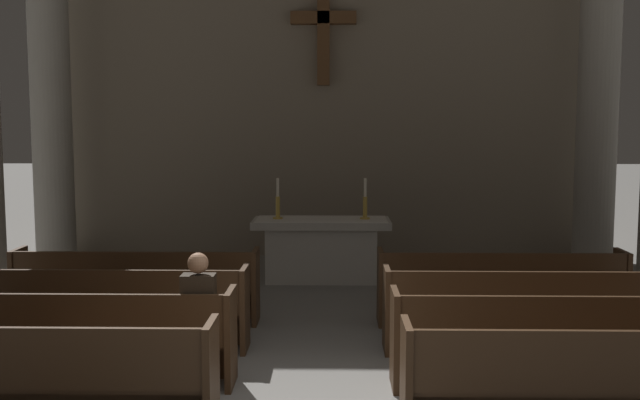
% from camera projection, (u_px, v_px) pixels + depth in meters
% --- Properties ---
extents(pew_left_row_1, '(3.10, 0.50, 0.95)m').
position_uv_depth(pew_left_row_1, '(25.00, 378.00, 5.99)').
color(pew_left_row_1, '#422B19').
rests_on(pew_left_row_1, ground).
extents(pew_left_row_2, '(3.10, 0.50, 0.95)m').
position_uv_depth(pew_left_row_2, '(74.00, 337.00, 7.11)').
color(pew_left_row_2, '#422B19').
rests_on(pew_left_row_2, ground).
extents(pew_left_row_3, '(3.10, 0.50, 0.95)m').
position_uv_depth(pew_left_row_3, '(110.00, 308.00, 8.24)').
color(pew_left_row_3, '#422B19').
rests_on(pew_left_row_3, ground).
extents(pew_left_row_4, '(3.10, 0.50, 0.95)m').
position_uv_depth(pew_left_row_4, '(137.00, 286.00, 9.36)').
color(pew_left_row_4, '#422B19').
rests_on(pew_left_row_4, ground).
extents(pew_right_row_1, '(3.10, 0.50, 0.95)m').
position_uv_depth(pew_right_row_1, '(596.00, 381.00, 5.90)').
color(pew_right_row_1, '#422B19').
rests_on(pew_right_row_1, ground).
extents(pew_right_row_2, '(3.10, 0.50, 0.95)m').
position_uv_depth(pew_right_row_2, '(554.00, 340.00, 7.02)').
color(pew_right_row_2, '#422B19').
rests_on(pew_right_row_2, ground).
extents(pew_right_row_3, '(3.10, 0.50, 0.95)m').
position_uv_depth(pew_right_row_3, '(524.00, 310.00, 8.15)').
color(pew_right_row_3, '#422B19').
rests_on(pew_right_row_3, ground).
extents(pew_right_row_4, '(3.10, 0.50, 0.95)m').
position_uv_depth(pew_right_row_4, '(501.00, 287.00, 9.27)').
color(pew_right_row_4, '#422B19').
rests_on(pew_right_row_4, ground).
extents(column_left_third, '(1.02, 1.02, 6.91)m').
position_uv_depth(column_left_third, '(50.00, 75.00, 12.63)').
color(column_left_third, '#9E998E').
rests_on(column_left_third, ground).
extents(column_right_third, '(1.02, 1.02, 6.91)m').
position_uv_depth(column_right_third, '(599.00, 74.00, 12.45)').
color(column_right_third, '#9E998E').
rests_on(column_right_third, ground).
extents(altar, '(2.20, 0.90, 1.01)m').
position_uv_depth(altar, '(321.00, 248.00, 11.85)').
color(altar, '#BCB7AD').
rests_on(altar, ground).
extents(candlestick_left, '(0.16, 0.16, 0.65)m').
position_uv_depth(candlestick_left, '(278.00, 206.00, 11.79)').
color(candlestick_left, '#B79338').
rests_on(candlestick_left, altar).
extents(candlestick_right, '(0.16, 0.16, 0.65)m').
position_uv_depth(candlestick_right, '(365.00, 206.00, 11.76)').
color(candlestick_right, '#B79338').
rests_on(candlestick_right, altar).
extents(apse_with_cross, '(10.47, 0.48, 7.61)m').
position_uv_depth(apse_with_cross, '(324.00, 55.00, 13.86)').
color(apse_with_cross, gray).
rests_on(apse_with_cross, ground).
extents(lone_worshipper, '(0.32, 0.43, 1.32)m').
position_uv_depth(lone_worshipper, '(200.00, 315.00, 7.10)').
color(lone_worshipper, '#26262B').
rests_on(lone_worshipper, ground).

